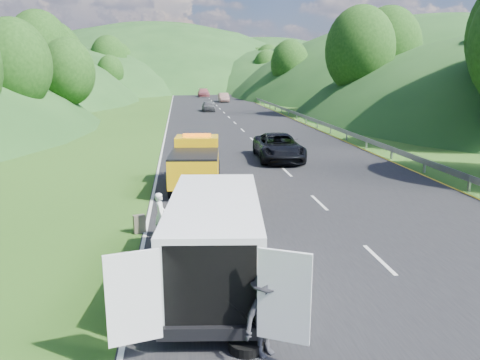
{
  "coord_description": "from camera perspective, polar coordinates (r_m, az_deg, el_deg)",
  "views": [
    {
      "loc": [
        -2.63,
        -14.05,
        5.39
      ],
      "look_at": [
        -0.43,
        3.1,
        1.3
      ],
      "focal_mm": 35.0,
      "sensor_mm": 36.0,
      "label": 1
    }
  ],
  "objects": [
    {
      "name": "suitcase",
      "position": [
        16.21,
        -12.17,
        -5.26
      ],
      "size": [
        0.44,
        0.33,
        0.63
      ],
      "primitive_type": "cube",
      "rotation": [
        0.0,
        0.0,
        0.32
      ],
      "color": "brown",
      "rests_on": "ground"
    },
    {
      "name": "dist_car_c",
      "position": [
        96.59,
        -4.44,
        10.08
      ],
      "size": [
        2.25,
        5.55,
        1.61
      ],
      "primitive_type": "imported",
      "color": "#9C4E56",
      "rests_on": "ground"
    },
    {
      "name": "woman",
      "position": [
        15.83,
        -9.58,
        -6.8
      ],
      "size": [
        0.4,
        0.54,
        1.47
      ],
      "primitive_type": "imported",
      "rotation": [
        0.0,
        0.0,
        1.57
      ],
      "color": "white",
      "rests_on": "ground"
    },
    {
      "name": "tree_line_right",
      "position": [
        78.55,
        11.91,
        9.1
      ],
      "size": [
        14.0,
        140.0,
        14.0
      ],
      "primitive_type": null,
      "color": "#29581A",
      "rests_on": "ground"
    },
    {
      "name": "guardrail",
      "position": [
        68.01,
        3.72,
        8.74
      ],
      "size": [
        0.06,
        140.0,
        1.52
      ],
      "primitive_type": "cube",
      "color": "gray",
      "rests_on": "ground"
    },
    {
      "name": "dist_car_a",
      "position": [
        62.69,
        -3.85,
        8.35
      ],
      "size": [
        1.61,
        4.01,
        1.37
      ],
      "primitive_type": "imported",
      "color": "#454549",
      "rests_on": "ground"
    },
    {
      "name": "child",
      "position": [
        15.25,
        -6.5,
        -7.49
      ],
      "size": [
        0.64,
        0.66,
        1.07
      ],
      "primitive_type": "imported",
      "rotation": [
        0.0,
        0.0,
        -0.92
      ],
      "color": "tan",
      "rests_on": "ground"
    },
    {
      "name": "tree_line_left",
      "position": [
        76.04,
        -19.95,
        8.47
      ],
      "size": [
        14.0,
        140.0,
        14.0
      ],
      "primitive_type": null,
      "color": "#29581A",
      "rests_on": "ground"
    },
    {
      "name": "passing_suv",
      "position": [
        28.72,
        4.69,
        2.45
      ],
      "size": [
        2.84,
        5.79,
        1.58
      ],
      "primitive_type": "imported",
      "rotation": [
        0.0,
        0.0,
        -0.04
      ],
      "color": "black",
      "rests_on": "ground"
    },
    {
      "name": "white_van",
      "position": [
        11.72,
        -3.08,
        -6.95
      ],
      "size": [
        3.63,
        6.91,
        2.36
      ],
      "rotation": [
        0.0,
        0.0,
        -0.11
      ],
      "color": "black",
      "rests_on": "ground"
    },
    {
      "name": "spare_tire",
      "position": [
        9.81,
        0.74,
        -20.04
      ],
      "size": [
        0.7,
        0.7,
        0.2
      ],
      "primitive_type": "cylinder",
      "color": "black",
      "rests_on": "ground"
    },
    {
      "name": "worker",
      "position": [
        9.67,
        3.17,
        -20.6
      ],
      "size": [
        1.26,
        1.13,
        1.7
      ],
      "primitive_type": "imported",
      "rotation": [
        0.0,
        0.0,
        0.59
      ],
      "color": "black",
      "rests_on": "ground"
    },
    {
      "name": "ground",
      "position": [
        15.28,
        3.09,
        -7.37
      ],
      "size": [
        320.0,
        320.0,
        0.0
      ],
      "primitive_type": "plane",
      "color": "#38661E",
      "rests_on": "ground"
    },
    {
      "name": "tow_truck",
      "position": [
        21.81,
        -5.38,
        2.09
      ],
      "size": [
        2.58,
        5.74,
        2.39
      ],
      "rotation": [
        0.0,
        0.0,
        -0.1
      ],
      "color": "black",
      "rests_on": "ground"
    },
    {
      "name": "road_surface",
      "position": [
        54.61,
        -1.37,
        7.66
      ],
      "size": [
        14.0,
        200.0,
        0.02
      ],
      "primitive_type": "cube",
      "color": "black",
      "rests_on": "ground"
    },
    {
      "name": "dist_car_b",
      "position": [
        80.65,
        -2.0,
        9.48
      ],
      "size": [
        1.6,
        4.58,
        1.51
      ],
      "primitive_type": "imported",
      "color": "#785650",
      "rests_on": "ground"
    },
    {
      "name": "hills_backdrop",
      "position": [
        149.13,
        -3.87,
        11.22
      ],
      "size": [
        201.0,
        288.6,
        44.0
      ],
      "primitive_type": null,
      "color": "#2D5B23",
      "rests_on": "ground"
    }
  ]
}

